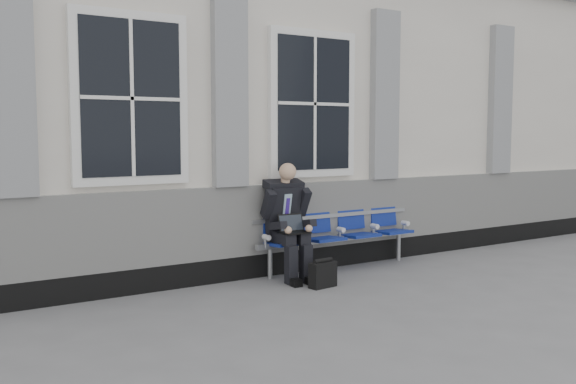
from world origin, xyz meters
TOP-DOWN VIEW (x-y plane):
  - ground at (0.00, 0.00)m, footprint 70.00×70.00m
  - station_building at (-0.02, 3.47)m, footprint 14.40×4.40m
  - bench at (0.69, 1.32)m, footprint 2.60×0.47m
  - businessman at (-0.22, 1.18)m, footprint 0.63×0.84m
  - briefcase at (-0.12, 0.55)m, footprint 0.36×0.19m

SIDE VIEW (x-z plane):
  - ground at x=0.00m, z-range 0.00..0.00m
  - briefcase at x=-0.12m, z-range -0.01..0.34m
  - bench at x=0.69m, z-range 0.10..1.01m
  - businessman at x=-0.22m, z-range 0.05..1.54m
  - station_building at x=-0.02m, z-range -0.02..4.47m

